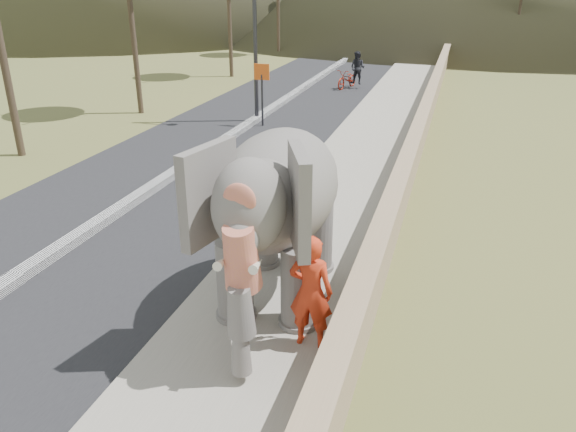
# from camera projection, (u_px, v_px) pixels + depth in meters

# --- Properties ---
(ground) EXTENTS (160.00, 160.00, 0.00)m
(ground) POSITION_uv_depth(u_px,v_px,m) (254.00, 339.00, 9.16)
(ground) COLOR olive
(ground) RESTS_ON ground
(road) EXTENTS (7.00, 120.00, 0.03)m
(road) POSITION_uv_depth(u_px,v_px,m) (217.00, 148.00, 19.28)
(road) COLOR black
(road) RESTS_ON ground
(median) EXTENTS (0.35, 120.00, 0.22)m
(median) POSITION_uv_depth(u_px,v_px,m) (217.00, 145.00, 19.24)
(median) COLOR black
(median) RESTS_ON ground
(walkway) EXTENTS (3.00, 120.00, 0.15)m
(walkway) POSITION_uv_depth(u_px,v_px,m) (361.00, 159.00, 17.92)
(walkway) COLOR #9E9687
(walkway) RESTS_ON ground
(parapet) EXTENTS (0.30, 120.00, 1.10)m
(parapet) POSITION_uv_depth(u_px,v_px,m) (415.00, 148.00, 17.30)
(parapet) COLOR tan
(parapet) RESTS_ON ground
(signboard) EXTENTS (0.60, 0.08, 2.40)m
(signboard) POSITION_uv_depth(u_px,v_px,m) (262.00, 84.00, 21.41)
(signboard) COLOR #2D2D33
(signboard) RESTS_ON ground
(elephant_and_man) EXTENTS (2.57, 4.50, 3.12)m
(elephant_and_man) POSITION_uv_depth(u_px,v_px,m) (279.00, 213.00, 9.65)
(elephant_and_man) COLOR slate
(elephant_and_man) RESTS_ON ground
(motorcyclist) EXTENTS (1.56, 1.98, 1.90)m
(motorcyclist) POSITION_uv_depth(u_px,v_px,m) (351.00, 75.00, 29.05)
(motorcyclist) COLOR maroon
(motorcyclist) RESTS_ON ground
(trees) EXTENTS (48.66, 41.55, 8.96)m
(trees) POSITION_uv_depth(u_px,v_px,m) (458.00, 4.00, 32.05)
(trees) COLOR #473828
(trees) RESTS_ON ground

